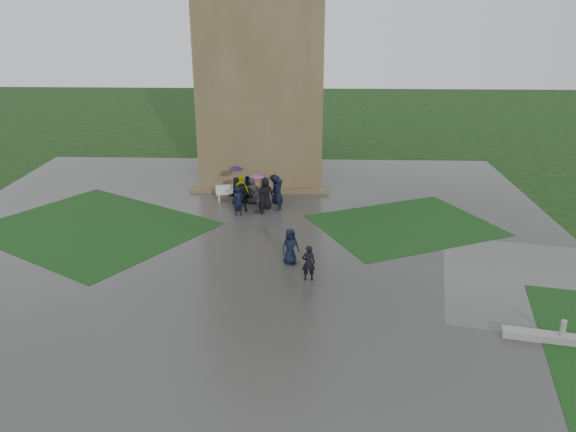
{
  "coord_description": "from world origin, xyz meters",
  "views": [
    {
      "loc": [
        3.15,
        -23.89,
        11.29
      ],
      "look_at": [
        2.13,
        3.06,
        1.2
      ],
      "focal_mm": 35.0,
      "sensor_mm": 36.0,
      "label": 1
    }
  ],
  "objects_px": {
    "tower": "(263,43)",
    "bench": "(229,193)",
    "pedestrian_near": "(308,263)",
    "pedestrian_mid": "(290,246)"
  },
  "relations": [
    {
      "from": "tower",
      "to": "bench",
      "type": "bearing_deg",
      "value": -105.77
    },
    {
      "from": "tower",
      "to": "bench",
      "type": "height_order",
      "value": "tower"
    },
    {
      "from": "bench",
      "to": "pedestrian_near",
      "type": "distance_m",
      "value": 11.74
    },
    {
      "from": "bench",
      "to": "pedestrian_mid",
      "type": "relative_size",
      "value": 1.0
    },
    {
      "from": "pedestrian_mid",
      "to": "pedestrian_near",
      "type": "distance_m",
      "value": 1.88
    },
    {
      "from": "bench",
      "to": "pedestrian_near",
      "type": "bearing_deg",
      "value": -77.98
    },
    {
      "from": "tower",
      "to": "pedestrian_near",
      "type": "bearing_deg",
      "value": -79.17
    },
    {
      "from": "bench",
      "to": "pedestrian_mid",
      "type": "bearing_deg",
      "value": -78.39
    },
    {
      "from": "tower",
      "to": "bench",
      "type": "distance_m",
      "value": 10.59
    },
    {
      "from": "tower",
      "to": "bench",
      "type": "xyz_separation_m",
      "value": [
        -1.72,
        -6.1,
        -8.49
      ]
    }
  ]
}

